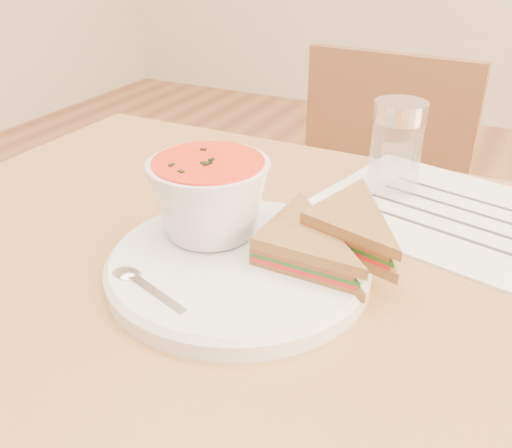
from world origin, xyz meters
The scene contains 8 objects.
chair_far centered at (-0.10, 0.57, 0.41)m, with size 0.37×0.37×0.83m, color brown, non-canonical shape.
plate centered at (-0.05, -0.02, 0.76)m, with size 0.26×0.26×0.02m, color white, non-canonical shape.
soup_bowl centered at (-0.09, 0.01, 0.81)m, with size 0.12×0.12×0.09m, color white, non-canonical shape.
sandwich_half_a centered at (-0.03, -0.03, 0.78)m, with size 0.12×0.12×0.04m, color #9D6037, non-canonical shape.
sandwich_half_b centered at (0.00, 0.02, 0.80)m, with size 0.11×0.11×0.03m, color #9D6037, non-canonical shape.
spoon centered at (-0.08, -0.11, 0.77)m, with size 0.16×0.03×0.01m, color silver, non-canonical shape.
paper_menu centered at (0.13, 0.21, 0.75)m, with size 0.33×0.25×0.00m, color white, non-canonical shape.
condiment_shaker centered at (0.04, 0.24, 0.81)m, with size 0.07×0.07×0.12m, color silver, non-canonical shape.
Camera 1 is at (0.19, -0.44, 1.07)m, focal length 40.00 mm.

